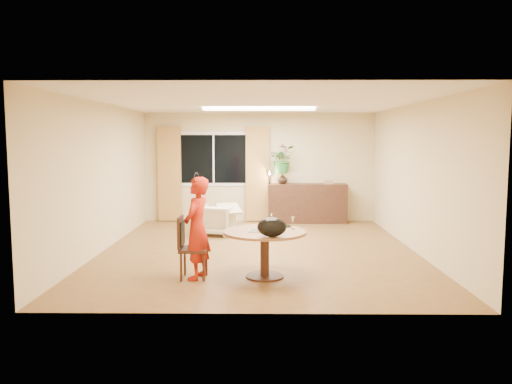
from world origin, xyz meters
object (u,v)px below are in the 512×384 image
at_px(dining_chair, 194,247).
at_px(armchair, 217,220).
at_px(sideboard, 307,203).
at_px(child, 197,228).
at_px(dining_table, 265,241).

height_order(dining_chair, armchair, dining_chair).
bearing_deg(armchair, dining_chair, 102.16).
bearing_deg(sideboard, child, -112.43).
height_order(dining_table, sideboard, sideboard).
xyz_separation_m(dining_chair, armchair, (0.04, 3.25, -0.13)).
xyz_separation_m(dining_table, sideboard, (1.04, 4.75, -0.07)).
xyz_separation_m(dining_table, dining_chair, (-1.00, -0.06, -0.09)).
bearing_deg(dining_table, dining_chair, -176.36).
bearing_deg(dining_chair, child, -12.35).
relative_size(dining_table, child, 0.82).
xyz_separation_m(dining_table, armchair, (-0.97, 3.19, -0.22)).
bearing_deg(child, dining_chair, -87.64).
relative_size(dining_table, armchair, 1.73).
distance_m(armchair, sideboard, 2.55).
distance_m(dining_table, child, 0.98).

